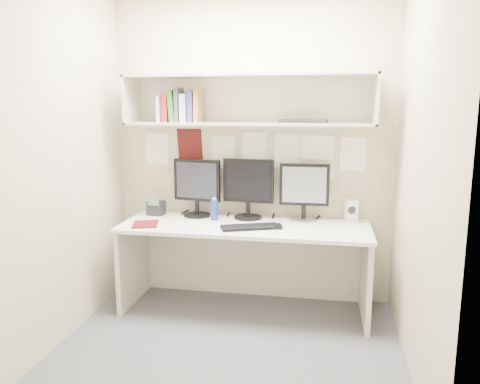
% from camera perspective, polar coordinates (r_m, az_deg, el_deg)
% --- Properties ---
extents(floor, '(2.40, 2.00, 0.01)m').
position_cam_1_polar(floor, '(3.46, -1.38, -18.43)').
color(floor, '#49494E').
rests_on(floor, ground).
extents(wall_back, '(2.40, 0.02, 2.60)m').
position_cam_1_polar(wall_back, '(4.03, 1.45, 5.14)').
color(wall_back, '#B8AA8C').
rests_on(wall_back, ground).
extents(wall_front, '(2.40, 0.02, 2.60)m').
position_cam_1_polar(wall_front, '(2.10, -7.11, 0.18)').
color(wall_front, '#B8AA8C').
rests_on(wall_front, ground).
extents(wall_left, '(0.02, 2.00, 2.60)m').
position_cam_1_polar(wall_left, '(3.50, -21.11, 3.65)').
color(wall_left, '#B8AA8C').
rests_on(wall_left, ground).
extents(wall_right, '(0.02, 2.00, 2.60)m').
position_cam_1_polar(wall_right, '(3.05, 21.22, 2.73)').
color(wall_right, '#B8AA8C').
rests_on(wall_right, ground).
extents(desk, '(2.00, 0.70, 0.73)m').
position_cam_1_polar(desk, '(3.90, 0.57, -9.14)').
color(desk, silver).
rests_on(desk, floor).
extents(overhead_hutch, '(2.00, 0.38, 0.40)m').
position_cam_1_polar(overhead_hutch, '(3.88, 1.15, 11.15)').
color(overhead_hutch, beige).
rests_on(overhead_hutch, wall_back).
extents(pinned_papers, '(1.92, 0.01, 0.48)m').
position_cam_1_polar(pinned_papers, '(4.03, 1.43, 4.43)').
color(pinned_papers, white).
rests_on(pinned_papers, wall_back).
extents(monitor_left, '(0.42, 0.23, 0.49)m').
position_cam_1_polar(monitor_left, '(4.04, -5.28, 0.78)').
color(monitor_left, black).
rests_on(monitor_left, desk).
extents(monitor_center, '(0.44, 0.24, 0.51)m').
position_cam_1_polar(monitor_center, '(3.95, 1.01, 0.67)').
color(monitor_center, black).
rests_on(monitor_center, desk).
extents(monitor_right, '(0.41, 0.22, 0.48)m').
position_cam_1_polar(monitor_right, '(3.90, 7.83, 0.26)').
color(monitor_right, '#A5A5AA').
rests_on(monitor_right, desk).
extents(keyboard, '(0.48, 0.31, 0.02)m').
position_cam_1_polar(keyboard, '(3.66, 1.22, -4.29)').
color(keyboard, black).
rests_on(keyboard, desk).
extents(mouse, '(0.09, 0.11, 0.03)m').
position_cam_1_polar(mouse, '(3.68, 4.61, -4.20)').
color(mouse, black).
rests_on(mouse, desk).
extents(speaker, '(0.11, 0.11, 0.18)m').
position_cam_1_polar(speaker, '(3.96, 13.42, -2.26)').
color(speaker, silver).
rests_on(speaker, desk).
extents(blue_bottle, '(0.06, 0.06, 0.19)m').
position_cam_1_polar(blue_bottle, '(3.92, -3.14, -2.14)').
color(blue_bottle, navy).
rests_on(blue_bottle, desk).
extents(maroon_notebook, '(0.25, 0.28, 0.01)m').
position_cam_1_polar(maroon_notebook, '(3.84, -11.45, -3.86)').
color(maroon_notebook, '#540E13').
rests_on(maroon_notebook, desk).
extents(desk_phone, '(0.15, 0.13, 0.16)m').
position_cam_1_polar(desk_phone, '(4.17, -10.19, -1.89)').
color(desk_phone, black).
rests_on(desk_phone, desk).
extents(book_stack, '(0.35, 0.17, 0.28)m').
position_cam_1_polar(book_stack, '(3.96, -7.30, 10.25)').
color(book_stack, silver).
rests_on(book_stack, overhead_hutch).
extents(hutch_tray, '(0.39, 0.19, 0.03)m').
position_cam_1_polar(hutch_tray, '(3.80, 7.70, 8.56)').
color(hutch_tray, black).
rests_on(hutch_tray, overhead_hutch).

